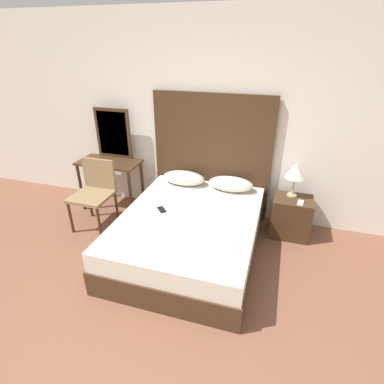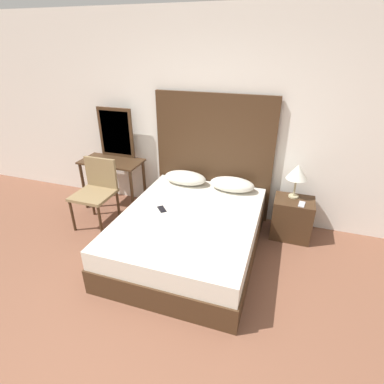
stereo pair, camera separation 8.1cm
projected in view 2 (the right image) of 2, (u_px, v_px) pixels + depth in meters
The scene contains 13 objects.
ground_plane at pixel (115, 380), 2.28m from camera, with size 16.00×16.00×0.00m, color brown.
wall_back at pixel (214, 121), 3.98m from camera, with size 10.00×0.06×2.70m.
bed at pixel (189, 234), 3.55m from camera, with size 1.55×1.97×0.51m.
headboard at pixel (213, 158), 4.13m from camera, with size 1.63×0.05×1.72m.
pillow_left at pixel (185, 178), 4.14m from camera, with size 0.59×0.31×0.18m.
pillow_right at pixel (232, 184), 3.96m from camera, with size 0.59×0.31×0.18m.
phone_on_bed at pixel (162, 209), 3.54m from camera, with size 0.15×0.16×0.01m.
nightstand at pixel (292, 218), 3.84m from camera, with size 0.49×0.39×0.53m.
table_lamp at pixel (298, 173), 3.64m from camera, with size 0.26×0.26×0.44m.
phone_on_nightstand at pixel (302, 204), 3.61m from camera, with size 0.09×0.16×0.01m.
vanity_desk at pixel (112, 170), 4.40m from camera, with size 0.89×0.46×0.75m.
vanity_mirror at pixel (116, 133), 4.34m from camera, with size 0.54×0.03×0.72m.
chair at pixel (97, 188), 4.03m from camera, with size 0.49×0.50×0.91m.
Camera 2 is at (1.00, -1.12, 2.31)m, focal length 28.00 mm.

